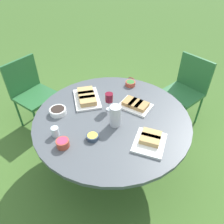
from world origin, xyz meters
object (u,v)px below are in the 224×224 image
Objects in this scene: chair_near_left at (187,87)px; handbag at (131,91)px; wine_glass at (109,98)px; dining_table at (112,124)px; water_pitcher at (115,116)px; chair_near_right at (30,89)px.

chair_near_left is 0.90m from handbag.
handbag is at bearing -66.29° from wine_glass.
water_pitcher is at bearing 145.09° from dining_table.
dining_table is 1.25m from chair_near_left.
dining_table is 7.31× the size of water_pitcher.
chair_near_right is 1.37m from water_pitcher.
water_pitcher is at bearing 118.18° from handbag.
wine_glass is at bearing 74.41° from chair_near_left.
wine_glass is (-1.16, -0.14, 0.32)m from chair_near_right.
chair_near_left is at bearing -96.36° from water_pitcher.
handbag is (0.49, -1.12, -0.72)m from wine_glass.
wine_glass is at bearing -36.29° from water_pitcher.
wine_glass reaches higher than chair_near_right.
chair_near_left is at bearing -105.59° from wine_glass.
water_pitcher is (0.14, 1.28, 0.29)m from chair_near_left.
dining_table is 0.25m from wine_glass.
handbag is at bearing -61.82° from water_pitcher.
chair_near_right is 1.21m from wine_glass.
water_pitcher reaches higher than dining_table.
chair_near_left is 1.96m from chair_near_right.
chair_near_left is 1.32m from water_pitcher.
handbag is (-0.67, -1.26, -0.40)m from chair_near_right.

